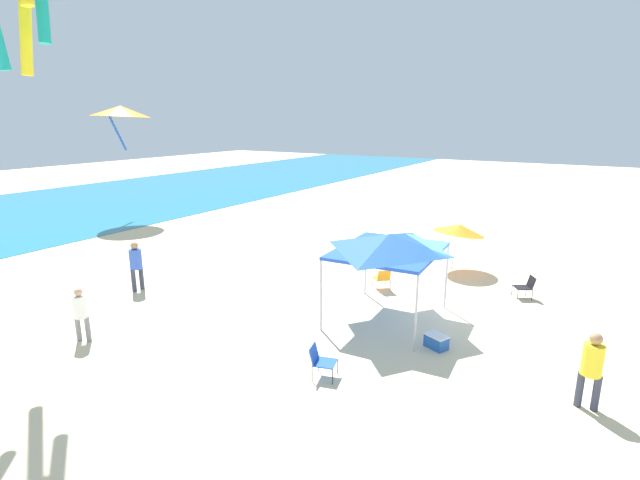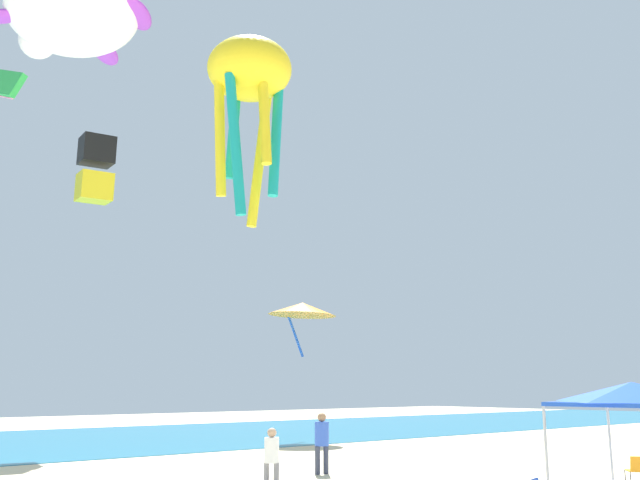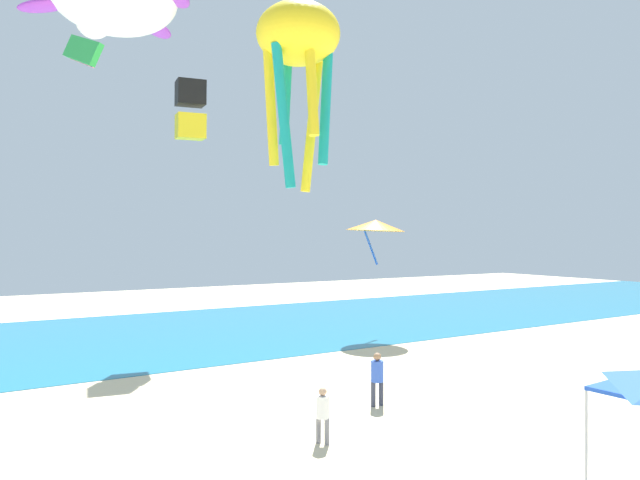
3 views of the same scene
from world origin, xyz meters
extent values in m
cube|color=beige|center=(0.00, 0.00, -0.05)|extent=(120.00, 120.00, 0.10)
cylinder|color=#B7B7BC|center=(-2.95, -0.33, 1.11)|extent=(0.07, 0.07, 2.22)
cylinder|color=#B7B7BC|center=(0.54, -0.12, 1.11)|extent=(0.07, 0.07, 2.22)
cylinder|color=#B7B7BC|center=(-3.13, 2.58, 1.11)|extent=(0.07, 0.07, 2.22)
cylinder|color=#B7B7BC|center=(0.36, 2.80, 1.11)|extent=(0.07, 0.07, 2.22)
cube|color=blue|center=(-1.29, 1.23, 2.27)|extent=(3.75, 3.21, 0.10)
pyramid|color=blue|center=(-1.29, 1.23, 2.57)|extent=(3.67, 3.14, 0.48)
cylinder|color=silver|center=(4.81, 0.78, 0.99)|extent=(0.24, 0.22, 1.99)
cone|color=orange|center=(4.90, 0.70, 1.81)|extent=(2.17, 2.15, 0.76)
cylinder|color=black|center=(2.97, -1.86, 0.20)|extent=(0.02, 0.02, 0.40)
cylinder|color=black|center=(2.52, -2.13, 0.20)|extent=(0.02, 0.02, 0.40)
cylinder|color=black|center=(3.24, -2.31, 0.20)|extent=(0.02, 0.02, 0.40)
cylinder|color=black|center=(2.79, -2.57, 0.20)|extent=(0.02, 0.02, 0.40)
cube|color=black|center=(2.88, -2.22, 0.40)|extent=(0.71, 0.71, 0.03)
cube|color=black|center=(3.03, -2.47, 0.61)|extent=(0.49, 0.36, 0.41)
cylinder|color=black|center=(1.54, 2.49, 0.20)|extent=(0.02, 0.02, 0.40)
cylinder|color=black|center=(1.19, 2.87, 0.20)|extent=(0.02, 0.02, 0.40)
cylinder|color=black|center=(1.16, 2.14, 0.20)|extent=(0.02, 0.02, 0.40)
cylinder|color=black|center=(0.81, 2.52, 0.20)|extent=(0.02, 0.02, 0.40)
cube|color=orange|center=(1.17, 2.50, 0.40)|extent=(0.73, 0.73, 0.03)
cube|color=orange|center=(0.96, 2.31, 0.61)|extent=(0.43, 0.45, 0.41)
cylinder|color=black|center=(-5.59, 0.76, 0.20)|extent=(0.02, 0.02, 0.40)
cylinder|color=black|center=(-5.09, 0.90, 0.20)|extent=(0.02, 0.02, 0.40)
cylinder|color=black|center=(-5.73, 1.26, 0.20)|extent=(0.02, 0.02, 0.40)
cylinder|color=black|center=(-5.23, 1.40, 0.20)|extent=(0.02, 0.02, 0.40)
cube|color=blue|center=(-5.41, 1.08, 0.40)|extent=(0.64, 0.64, 0.03)
cube|color=blue|center=(-5.48, 1.36, 0.61)|extent=(0.51, 0.26, 0.41)
cube|color=blue|center=(-2.44, -0.79, 0.18)|extent=(0.61, 0.71, 0.36)
cube|color=white|center=(-2.44, -0.79, 0.38)|extent=(0.63, 0.73, 0.04)
cylinder|color=slate|center=(-7.39, 8.20, 0.37)|extent=(0.14, 0.14, 0.74)
cylinder|color=slate|center=(-7.26, 7.94, 0.37)|extent=(0.14, 0.14, 0.74)
cylinder|color=white|center=(-7.33, 8.07, 1.06)|extent=(0.39, 0.39, 0.64)
sphere|color=tan|center=(-7.33, 8.07, 1.51)|extent=(0.24, 0.24, 0.24)
cylinder|color=#33384C|center=(-3.50, -4.38, 0.41)|extent=(0.16, 0.16, 0.83)
cylinder|color=#33384C|center=(-3.50, -4.71, 0.41)|extent=(0.16, 0.16, 0.83)
cylinder|color=yellow|center=(-3.50, -4.54, 1.19)|extent=(0.43, 0.43, 0.72)
sphere|color=#A87A56|center=(-3.50, -4.54, 1.69)|extent=(0.27, 0.27, 0.27)
cylinder|color=#33384C|center=(-3.58, 10.22, 0.43)|extent=(0.17, 0.17, 0.85)
cylinder|color=#33384C|center=(-3.91, 10.24, 0.43)|extent=(0.17, 0.17, 0.85)
cylinder|color=blue|center=(-3.74, 10.23, 1.23)|extent=(0.45, 0.45, 0.74)
sphere|color=#A87A56|center=(-3.74, 10.23, 1.74)|extent=(0.28, 0.28, 0.28)
cone|color=orange|center=(4.67, 21.60, 6.69)|extent=(4.68, 4.66, 0.80)
cylinder|color=blue|center=(5.22, 22.94, 5.50)|extent=(1.03, 0.53, 2.52)
camera|label=1|loc=(-14.50, -4.30, 6.26)|focal=26.54mm
camera|label=2|loc=(-19.01, -7.57, 2.70)|focal=40.23mm
camera|label=3|loc=(-15.91, -5.96, 5.95)|focal=32.07mm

